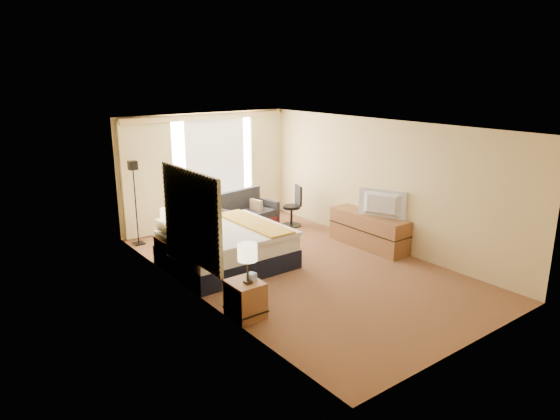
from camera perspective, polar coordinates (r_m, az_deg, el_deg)
floor at (r=9.32m, az=2.19°, el=-6.45°), size 4.20×7.00×0.02m
ceiling at (r=8.70m, az=2.37°, el=9.65°), size 4.20×7.00×0.02m
wall_back at (r=11.78m, az=-8.57°, el=4.62°), size 4.20×0.02×2.60m
wall_front at (r=6.71m, az=21.58°, el=-4.60°), size 4.20×0.02×2.60m
wall_left at (r=7.81m, az=-9.76°, el=-0.96°), size 0.02×7.00×2.60m
wall_right at (r=10.35m, az=11.35°, el=2.99°), size 0.02×7.00×2.60m
headboard at (r=8.01m, az=-10.16°, el=-0.72°), size 0.06×1.85×1.50m
nightstand_left at (r=7.43m, az=-3.99°, el=-10.12°), size 0.45×0.52×0.55m
nightstand_right at (r=9.47m, az=-12.31°, el=-4.69°), size 0.45×0.52×0.55m
media_dresser at (r=10.40m, az=10.08°, el=-2.31°), size 0.50×1.80×0.70m
window at (r=11.87m, az=-7.44°, el=4.84°), size 2.30×0.02×2.30m
curtains at (r=11.66m, az=-8.33°, el=5.06°), size 4.12×0.19×2.56m
bed at (r=9.28m, az=-6.23°, el=-4.21°), size 2.08×1.90×1.01m
loveseat at (r=11.45m, az=-3.92°, el=-0.76°), size 1.51×0.98×0.87m
floor_lamp at (r=10.58m, az=-16.32°, el=2.65°), size 0.22×0.22×1.77m
desk_chair at (r=11.64m, az=1.56°, el=0.22°), size 0.47×0.47×0.95m
lamp_left at (r=7.08m, az=-3.74°, el=-4.95°), size 0.28×0.28×0.60m
lamp_right at (r=9.31m, az=-12.73°, el=-0.56°), size 0.26×0.26×0.54m
tissue_box at (r=7.34m, az=-3.29°, el=-7.61°), size 0.14×0.14×0.11m
telephone at (r=9.48m, az=-12.50°, el=-2.70°), size 0.19×0.16×0.06m
television at (r=9.97m, az=11.44°, el=0.62°), size 0.50×0.93×0.56m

